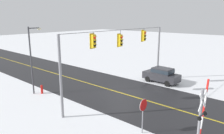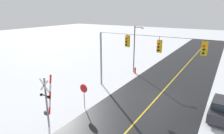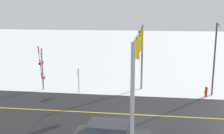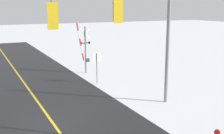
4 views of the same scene
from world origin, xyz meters
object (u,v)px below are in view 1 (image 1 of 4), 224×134
parked_car_charcoal (162,75)px  streetlamp_near (33,54)px  railroad_crossing (200,122)px  fire_hydrant (42,89)px  stop_sign (143,108)px

parked_car_charcoal → streetlamp_near: size_ratio=0.66×
parked_car_charcoal → streetlamp_near: streetlamp_near is taller
railroad_crossing → fire_hydrant: 15.34m
railroad_crossing → fire_hydrant: bearing=89.6°
stop_sign → parked_car_charcoal: (10.71, 4.52, -0.76)m
stop_sign → streetlamp_near: size_ratio=0.36×
streetlamp_near → fire_hydrant: (0.32, -0.61, -3.45)m
stop_sign → fire_hydrant: size_ratio=2.67×
stop_sign → parked_car_charcoal: stop_sign is taller
stop_sign → streetlamp_near: streetlamp_near is taller
parked_car_charcoal → fire_hydrant: size_ratio=4.84×
streetlamp_near → parked_car_charcoal: bearing=-33.9°
stop_sign → streetlamp_near: (-0.67, 12.17, 2.20)m
railroad_crossing → parked_car_charcoal: size_ratio=1.02×
stop_sign → railroad_crossing: (-0.45, -3.68, 0.53)m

